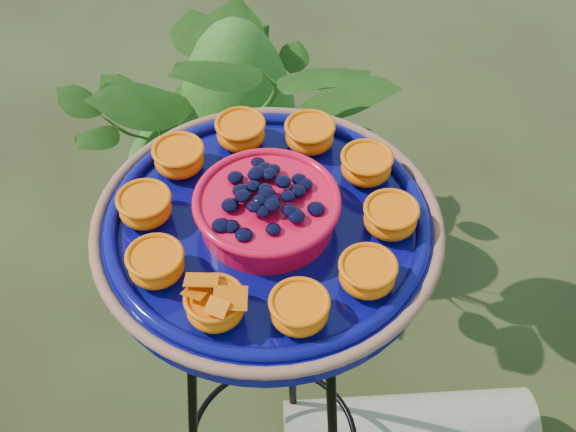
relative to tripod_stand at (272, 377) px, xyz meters
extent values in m
torus|color=black|center=(0.00, 0.00, 0.33)|extent=(0.33, 0.33, 0.02)
cylinder|color=black|center=(-0.06, 0.13, -0.10)|extent=(0.05, 0.08, 0.86)
cylinder|color=black|center=(-0.08, -0.11, -0.10)|extent=(0.06, 0.08, 0.86)
cylinder|color=#08085E|center=(0.00, 0.00, 0.36)|extent=(0.58, 0.58, 0.04)
torus|color=#8E5840|center=(0.00, 0.00, 0.38)|extent=(0.46, 0.46, 0.02)
torus|color=#08085E|center=(0.00, 0.00, 0.38)|extent=(0.42, 0.42, 0.02)
cylinder|color=red|center=(0.00, 0.00, 0.40)|extent=(0.23, 0.23, 0.04)
torus|color=red|center=(0.00, 0.00, 0.43)|extent=(0.19, 0.19, 0.01)
ellipsoid|color=black|center=(0.00, 0.00, 0.43)|extent=(0.15, 0.15, 0.03)
ellipsoid|color=#EA4A02|center=(0.13, 0.09, 0.40)|extent=(0.07, 0.07, 0.03)
cylinder|color=orange|center=(0.13, 0.09, 0.42)|extent=(0.06, 0.06, 0.01)
ellipsoid|color=#EA4A02|center=(0.05, 0.15, 0.40)|extent=(0.07, 0.07, 0.03)
cylinder|color=orange|center=(0.05, 0.15, 0.42)|extent=(0.06, 0.06, 0.01)
ellipsoid|color=#EA4A02|center=(-0.04, 0.15, 0.40)|extent=(0.07, 0.07, 0.03)
cylinder|color=orange|center=(-0.04, 0.15, 0.42)|extent=(0.06, 0.06, 0.01)
ellipsoid|color=#EA4A02|center=(-0.12, 0.10, 0.40)|extent=(0.07, 0.07, 0.03)
cylinder|color=orange|center=(-0.12, 0.10, 0.42)|extent=(0.06, 0.06, 0.01)
ellipsoid|color=#EA4A02|center=(-0.16, 0.01, 0.40)|extent=(0.07, 0.07, 0.03)
cylinder|color=orange|center=(-0.16, 0.01, 0.42)|extent=(0.06, 0.06, 0.01)
ellipsoid|color=#EA4A02|center=(-0.13, -0.09, 0.40)|extent=(0.07, 0.07, 0.03)
cylinder|color=orange|center=(-0.13, -0.09, 0.42)|extent=(0.06, 0.06, 0.01)
ellipsoid|color=#EA4A02|center=(-0.05, -0.15, 0.40)|extent=(0.07, 0.07, 0.03)
cylinder|color=orange|center=(-0.05, -0.15, 0.42)|extent=(0.06, 0.06, 0.01)
ellipsoid|color=#EA4A02|center=(0.04, -0.15, 0.40)|extent=(0.07, 0.07, 0.03)
cylinder|color=orange|center=(0.04, -0.15, 0.42)|extent=(0.06, 0.06, 0.01)
ellipsoid|color=#EA4A02|center=(0.12, -0.10, 0.40)|extent=(0.07, 0.07, 0.03)
cylinder|color=orange|center=(0.12, -0.10, 0.42)|extent=(0.06, 0.06, 0.01)
ellipsoid|color=#EA4A02|center=(0.16, -0.01, 0.40)|extent=(0.07, 0.07, 0.03)
cylinder|color=orange|center=(0.16, -0.01, 0.42)|extent=(0.06, 0.06, 0.01)
cylinder|color=black|center=(0.04, -0.15, 0.43)|extent=(0.02, 0.02, 0.00)
cube|color=#F55F04|center=(0.02, -0.15, 0.43)|extent=(0.05, 0.05, 0.01)
cube|color=#F55F04|center=(0.06, -0.15, 0.43)|extent=(0.05, 0.05, 0.01)
imported|color=#275316|center=(-0.51, 0.53, -0.12)|extent=(0.95, 0.92, 0.81)
camera|label=1|loc=(0.44, -0.54, 1.16)|focal=50.00mm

